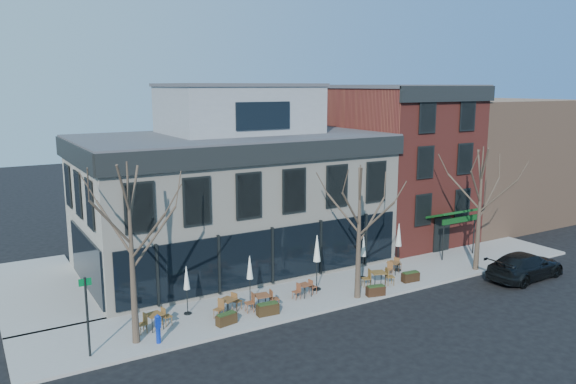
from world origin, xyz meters
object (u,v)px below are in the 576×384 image
parked_sedan (525,266)px  cafe_set_0 (155,320)px  umbrella_0 (187,281)px  call_box (158,328)px

parked_sedan → cafe_set_0: bearing=75.7°
cafe_set_0 → umbrella_0: 2.46m
call_box → parked_sedan: bearing=-6.6°
umbrella_0 → parked_sedan: bearing=-14.2°
cafe_set_0 → call_box: bearing=-101.4°
parked_sedan → umbrella_0: umbrella_0 is taller
umbrella_0 → cafe_set_0: bearing=-154.9°
parked_sedan → cafe_set_0: parked_sedan is taller
parked_sedan → call_box: size_ratio=4.05×
parked_sedan → cafe_set_0: (-20.86, 3.90, -0.17)m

